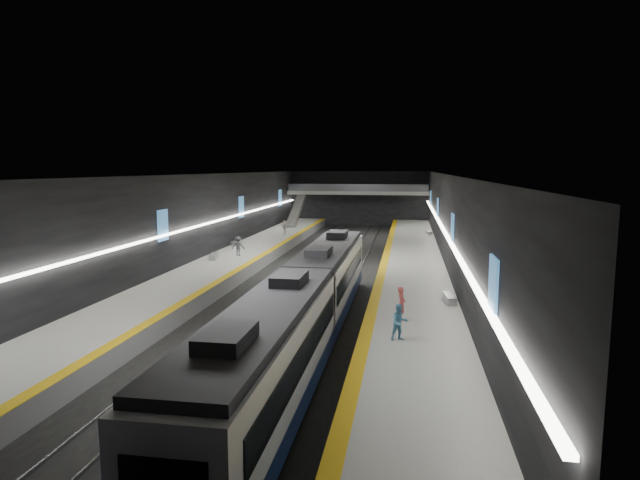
% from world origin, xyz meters
% --- Properties ---
extents(ground, '(70.00, 70.00, 0.00)m').
position_xyz_m(ground, '(0.00, 0.00, 0.00)').
color(ground, black).
rests_on(ground, ground).
extents(ceiling, '(20.00, 70.00, 0.04)m').
position_xyz_m(ceiling, '(0.00, 0.00, 8.00)').
color(ceiling, beige).
rests_on(ceiling, wall_left).
extents(wall_left, '(0.04, 70.00, 8.00)m').
position_xyz_m(wall_left, '(-10.00, 0.00, 4.00)').
color(wall_left, black).
rests_on(wall_left, ground).
extents(wall_right, '(0.04, 70.00, 8.00)m').
position_xyz_m(wall_right, '(10.00, 0.00, 4.00)').
color(wall_right, black).
rests_on(wall_right, ground).
extents(wall_back, '(20.00, 0.04, 8.00)m').
position_xyz_m(wall_back, '(0.00, 35.00, 4.00)').
color(wall_back, black).
rests_on(wall_back, ground).
extents(wall_front, '(20.00, 0.04, 8.00)m').
position_xyz_m(wall_front, '(0.00, -35.00, 4.00)').
color(wall_front, black).
rests_on(wall_front, ground).
extents(platform_left, '(5.00, 70.00, 1.00)m').
position_xyz_m(platform_left, '(-7.50, 0.00, 0.50)').
color(platform_left, slate).
rests_on(platform_left, ground).
extents(tile_surface_left, '(5.00, 70.00, 0.02)m').
position_xyz_m(tile_surface_left, '(-7.50, 0.00, 1.01)').
color(tile_surface_left, '#9A9A95').
rests_on(tile_surface_left, platform_left).
extents(tactile_strip_left, '(0.60, 70.00, 0.02)m').
position_xyz_m(tactile_strip_left, '(-5.30, 0.00, 1.02)').
color(tactile_strip_left, '#DCA90B').
rests_on(tactile_strip_left, platform_left).
extents(platform_right, '(5.00, 70.00, 1.00)m').
position_xyz_m(platform_right, '(7.50, 0.00, 0.50)').
color(platform_right, slate).
rests_on(platform_right, ground).
extents(tile_surface_right, '(5.00, 70.00, 0.02)m').
position_xyz_m(tile_surface_right, '(7.50, 0.00, 1.01)').
color(tile_surface_right, '#9A9A95').
rests_on(tile_surface_right, platform_right).
extents(tactile_strip_right, '(0.60, 70.00, 0.02)m').
position_xyz_m(tactile_strip_right, '(5.30, 0.00, 1.02)').
color(tactile_strip_right, '#DCA90B').
rests_on(tactile_strip_right, platform_right).
extents(rails, '(6.52, 70.00, 0.12)m').
position_xyz_m(rails, '(-0.00, 0.00, 0.06)').
color(rails, gray).
rests_on(rails, ground).
extents(train, '(2.69, 29.56, 3.60)m').
position_xyz_m(train, '(2.50, -19.25, 2.20)').
color(train, '#111D3E').
rests_on(train, ground).
extents(ad_posters, '(19.94, 53.50, 2.20)m').
position_xyz_m(ad_posters, '(-0.00, 1.00, 4.50)').
color(ad_posters, '#3F7EBF').
rests_on(ad_posters, wall_left).
extents(cove_light_left, '(0.25, 68.60, 0.12)m').
position_xyz_m(cove_light_left, '(-9.80, 0.00, 3.80)').
color(cove_light_left, white).
rests_on(cove_light_left, wall_left).
extents(cove_light_right, '(0.25, 68.60, 0.12)m').
position_xyz_m(cove_light_right, '(9.80, 0.00, 3.80)').
color(cove_light_right, white).
rests_on(cove_light_right, wall_right).
extents(mezzanine_bridge, '(20.00, 3.00, 1.50)m').
position_xyz_m(mezzanine_bridge, '(0.00, 32.93, 5.04)').
color(mezzanine_bridge, gray).
rests_on(mezzanine_bridge, wall_left).
extents(escalator, '(1.20, 7.50, 3.92)m').
position_xyz_m(escalator, '(-7.50, 26.00, 2.90)').
color(escalator, '#99999E').
rests_on(escalator, platform_left).
extents(bench_left_near, '(0.89, 1.92, 0.45)m').
position_xyz_m(bench_left_near, '(-8.72, -1.46, 1.23)').
color(bench_left_near, '#99999E').
rests_on(bench_left_near, platform_left).
extents(bench_left_far, '(0.60, 1.82, 0.44)m').
position_xyz_m(bench_left_far, '(-9.50, 6.70, 1.22)').
color(bench_left_far, '#99999E').
rests_on(bench_left_far, platform_left).
extents(bench_right_near, '(0.69, 1.86, 0.44)m').
position_xyz_m(bench_right_near, '(9.50, -13.01, 1.22)').
color(bench_right_near, '#99999E').
rests_on(bench_right_near, platform_right).
extents(bench_right_far, '(0.73, 1.66, 0.39)m').
position_xyz_m(bench_right_far, '(9.50, 18.55, 1.20)').
color(bench_right_far, '#99999E').
rests_on(bench_right_far, platform_right).
extents(passenger_right_a, '(0.52, 0.69, 1.71)m').
position_xyz_m(passenger_right_a, '(6.86, -17.17, 1.86)').
color(passenger_right_a, '#B24642').
rests_on(passenger_right_a, platform_right).
extents(passenger_right_b, '(0.97, 0.88, 1.62)m').
position_xyz_m(passenger_right_b, '(6.82, -20.16, 1.81)').
color(passenger_right_b, '#5492B6').
rests_on(passenger_right_b, platform_right).
extents(passenger_left_a, '(0.60, 1.00, 1.59)m').
position_xyz_m(passenger_left_a, '(-6.70, 15.62, 1.80)').
color(passenger_left_a, beige).
rests_on(passenger_left_a, platform_left).
extents(passenger_left_b, '(1.14, 0.72, 1.68)m').
position_xyz_m(passenger_left_b, '(-7.21, 0.45, 1.84)').
color(passenger_left_b, '#3D3D44').
rests_on(passenger_left_b, platform_left).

